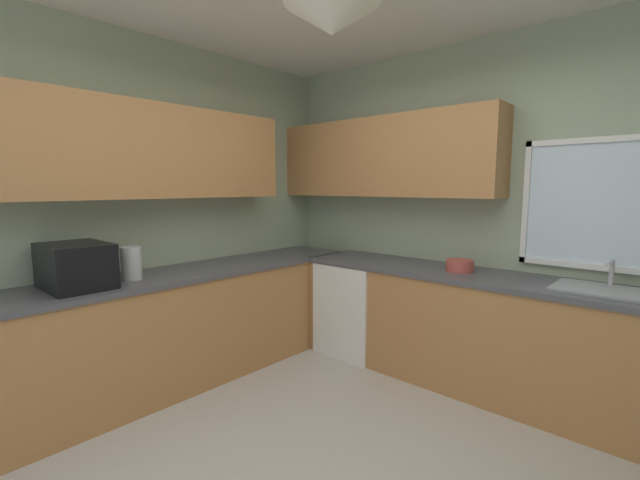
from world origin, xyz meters
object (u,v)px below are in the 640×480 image
(dishwasher, at_px, (358,307))
(sink_assembly, at_px, (606,290))
(microwave, at_px, (76,266))
(bowl, at_px, (460,266))
(kettle, at_px, (131,263))

(dishwasher, height_order, sink_assembly, sink_assembly)
(dishwasher, xyz_separation_m, microwave, (-0.66, -2.16, 0.61))
(dishwasher, distance_m, bowl, 1.08)
(kettle, height_order, sink_assembly, kettle)
(microwave, bearing_deg, bowl, 53.58)
(microwave, bearing_deg, dishwasher, 73.01)
(dishwasher, distance_m, kettle, 2.01)
(dishwasher, relative_size, bowl, 4.02)
(microwave, xyz_separation_m, kettle, (0.02, 0.35, -0.03))
(dishwasher, distance_m, microwave, 2.34)
(microwave, height_order, kettle, microwave)
(dishwasher, height_order, microwave, microwave)
(sink_assembly, distance_m, bowl, 0.96)
(bowl, bearing_deg, kettle, -130.92)
(kettle, bearing_deg, microwave, -93.28)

